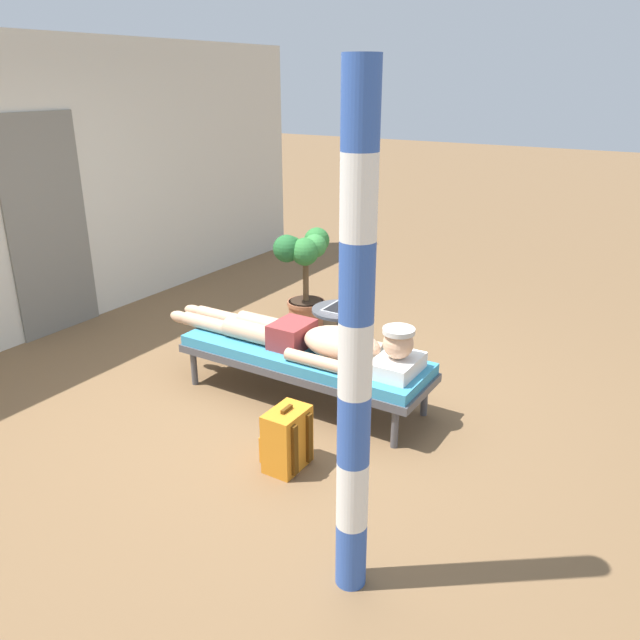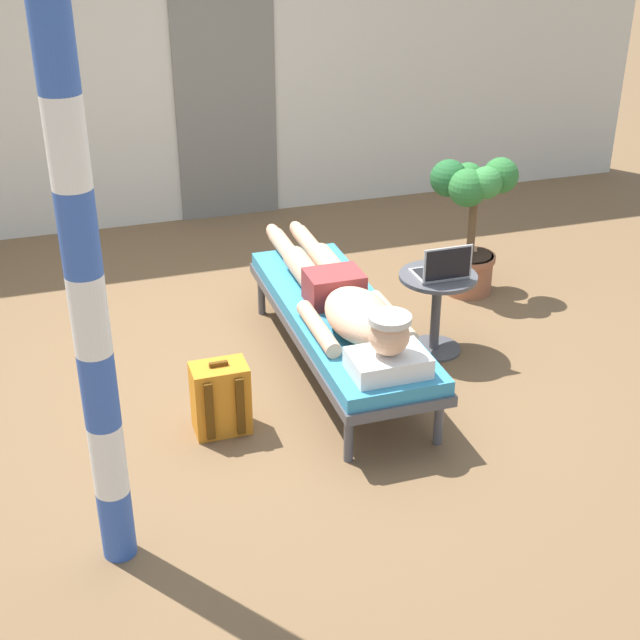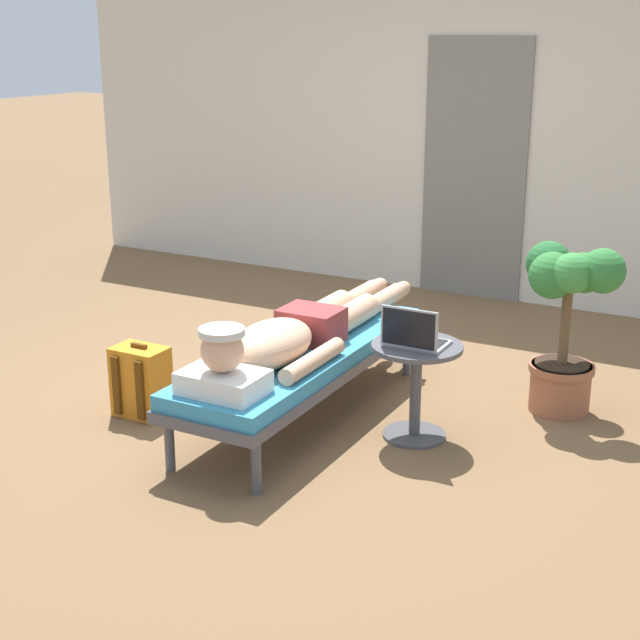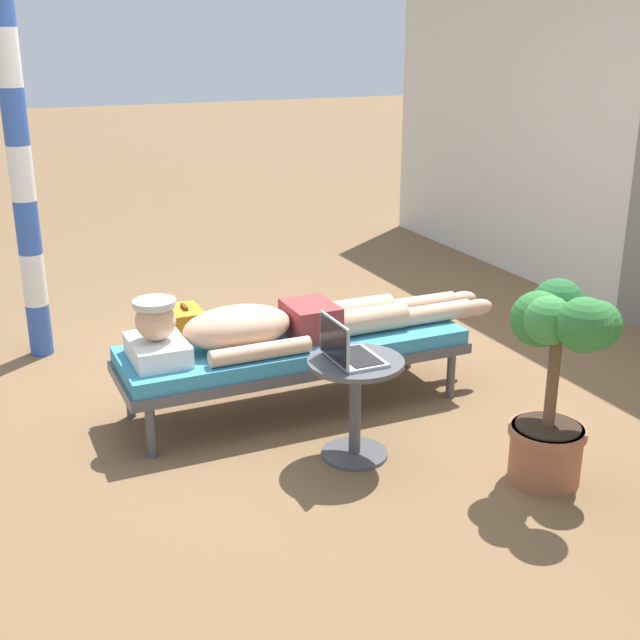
{
  "view_description": "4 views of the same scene",
  "coord_description": "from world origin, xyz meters",
  "px_view_note": "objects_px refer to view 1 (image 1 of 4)",
  "views": [
    {
      "loc": [
        -3.4,
        -2.53,
        2.33
      ],
      "look_at": [
        0.36,
        -0.21,
        0.62
      ],
      "focal_mm": 35.43,
      "sensor_mm": 36.0,
      "label": 1
    },
    {
      "loc": [
        -1.35,
        -4.63,
        2.8
      ],
      "look_at": [
        0.04,
        -0.32,
        0.46
      ],
      "focal_mm": 50.68,
      "sensor_mm": 36.0,
      "label": 2
    },
    {
      "loc": [
        2.58,
        -4.3,
        2.1
      ],
      "look_at": [
        0.26,
        -0.03,
        0.55
      ],
      "focal_mm": 51.59,
      "sensor_mm": 36.0,
      "label": 3
    },
    {
      "loc": [
        4.24,
        -1.8,
        2.06
      ],
      "look_at": [
        0.34,
        -0.05,
        0.55
      ],
      "focal_mm": 46.72,
      "sensor_mm": 36.0,
      "label": 4
    }
  ],
  "objects_px": {
    "lounge_chair": "(304,358)",
    "laptop": "(346,303)",
    "backpack": "(287,439)",
    "person_reclining": "(315,339)",
    "potted_plant": "(304,270)",
    "porch_post": "(355,359)",
    "side_table": "(340,327)"
  },
  "relations": [
    {
      "from": "side_table",
      "to": "porch_post",
      "type": "xyz_separation_m",
      "value": [
        -2.12,
        -1.28,
        0.85
      ]
    },
    {
      "from": "side_table",
      "to": "lounge_chair",
      "type": "bearing_deg",
      "value": -175.03
    },
    {
      "from": "lounge_chair",
      "to": "laptop",
      "type": "height_order",
      "value": "laptop"
    },
    {
      "from": "laptop",
      "to": "backpack",
      "type": "xyz_separation_m",
      "value": [
        -1.47,
        -0.41,
        -0.39
      ]
    },
    {
      "from": "backpack",
      "to": "lounge_chair",
      "type": "bearing_deg",
      "value": 26.25
    },
    {
      "from": "person_reclining",
      "to": "potted_plant",
      "type": "bearing_deg",
      "value": 36.01
    },
    {
      "from": "person_reclining",
      "to": "backpack",
      "type": "height_order",
      "value": "person_reclining"
    },
    {
      "from": "lounge_chair",
      "to": "side_table",
      "type": "distance_m",
      "value": 0.66
    },
    {
      "from": "laptop",
      "to": "side_table",
      "type": "bearing_deg",
      "value": 90.0
    },
    {
      "from": "lounge_chair",
      "to": "porch_post",
      "type": "distance_m",
      "value": 2.09
    },
    {
      "from": "lounge_chair",
      "to": "backpack",
      "type": "distance_m",
      "value": 0.92
    },
    {
      "from": "backpack",
      "to": "potted_plant",
      "type": "distance_m",
      "value": 2.41
    },
    {
      "from": "laptop",
      "to": "potted_plant",
      "type": "distance_m",
      "value": 0.99
    },
    {
      "from": "lounge_chair",
      "to": "backpack",
      "type": "bearing_deg",
      "value": -153.75
    },
    {
      "from": "laptop",
      "to": "lounge_chair",
      "type": "bearing_deg",
      "value": -179.5
    },
    {
      "from": "potted_plant",
      "to": "side_table",
      "type": "bearing_deg",
      "value": -128.07
    },
    {
      "from": "porch_post",
      "to": "person_reclining",
      "type": "bearing_deg",
      "value": 37.57
    },
    {
      "from": "side_table",
      "to": "porch_post",
      "type": "relative_size",
      "value": 0.22
    },
    {
      "from": "porch_post",
      "to": "lounge_chair",
      "type": "bearing_deg",
      "value": 39.92
    },
    {
      "from": "laptop",
      "to": "backpack",
      "type": "distance_m",
      "value": 1.57
    },
    {
      "from": "lounge_chair",
      "to": "laptop",
      "type": "relative_size",
      "value": 6.36
    },
    {
      "from": "lounge_chair",
      "to": "person_reclining",
      "type": "xyz_separation_m",
      "value": [
        0.0,
        -0.1,
        0.17
      ]
    },
    {
      "from": "backpack",
      "to": "porch_post",
      "type": "height_order",
      "value": "porch_post"
    },
    {
      "from": "person_reclining",
      "to": "porch_post",
      "type": "bearing_deg",
      "value": -142.43
    },
    {
      "from": "person_reclining",
      "to": "porch_post",
      "type": "xyz_separation_m",
      "value": [
        -1.46,
        -1.12,
        0.68
      ]
    },
    {
      "from": "person_reclining",
      "to": "laptop",
      "type": "relative_size",
      "value": 7.0
    },
    {
      "from": "laptop",
      "to": "potted_plant",
      "type": "xyz_separation_m",
      "value": [
        0.58,
        0.8,
        0.01
      ]
    },
    {
      "from": "person_reclining",
      "to": "laptop",
      "type": "xyz_separation_m",
      "value": [
        0.66,
        0.1,
        0.06
      ]
    },
    {
      "from": "lounge_chair",
      "to": "person_reclining",
      "type": "height_order",
      "value": "person_reclining"
    },
    {
      "from": "side_table",
      "to": "laptop",
      "type": "xyz_separation_m",
      "value": [
        -0.0,
        -0.05,
        0.23
      ]
    },
    {
      "from": "side_table",
      "to": "backpack",
      "type": "xyz_separation_m",
      "value": [
        -1.47,
        -0.46,
        -0.16
      ]
    },
    {
      "from": "laptop",
      "to": "porch_post",
      "type": "height_order",
      "value": "porch_post"
    }
  ]
}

